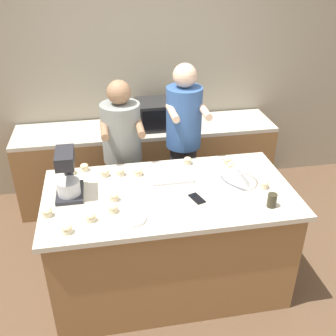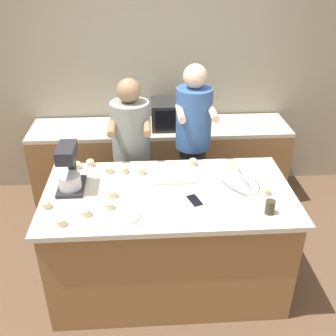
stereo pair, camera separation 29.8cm
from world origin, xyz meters
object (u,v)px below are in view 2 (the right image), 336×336
at_px(cell_phone, 195,200).
at_px(cupcake_7, 61,221).
at_px(person_left, 132,157).
at_px(cupcake_4, 124,169).
at_px(cupcake_0, 236,169).
at_px(cupcake_2, 86,212).
at_px(small_plate, 126,216).
at_px(cupcake_11, 46,204).
at_px(baking_tray, 174,176).
at_px(person_right, 193,148).
at_px(drinking_glass, 270,207).
at_px(cupcake_5, 90,163).
at_px(cupcake_10, 109,169).
at_px(knife, 130,210).
at_px(cupcake_9, 113,193).
at_px(stand_mixer, 69,170).
at_px(cupcake_1, 109,205).
at_px(cupcake_13, 141,170).
at_px(cupcake_12, 233,164).
at_px(microwave_oven, 175,114).
at_px(cupcake_8, 193,162).
at_px(mixing_bowl, 236,178).
at_px(cupcake_3, 266,190).
at_px(cupcake_6, 77,165).

relative_size(cell_phone, cupcake_7, 2.34).
xyz_separation_m(person_left, cupcake_4, (-0.05, -0.48, 0.14)).
bearing_deg(cupcake_0, cupcake_2, -155.93).
distance_m(small_plate, cupcake_11, 0.60).
bearing_deg(baking_tray, small_plate, -125.82).
relative_size(person_right, drinking_glass, 16.55).
bearing_deg(cupcake_11, cell_phone, 1.15).
relative_size(cupcake_5, cupcake_10, 1.00).
xyz_separation_m(small_plate, knife, (0.02, 0.07, -0.01)).
bearing_deg(small_plate, cupcake_9, 112.76).
xyz_separation_m(person_left, stand_mixer, (-0.45, -0.71, 0.27)).
xyz_separation_m(knife, cupcake_1, (-0.15, 0.04, 0.03)).
distance_m(person_left, cupcake_10, 0.53).
bearing_deg(drinking_glass, cupcake_7, -178.06).
xyz_separation_m(cupcake_10, cupcake_13, (0.27, -0.03, 0.00)).
height_order(drinking_glass, cupcake_12, drinking_glass).
distance_m(microwave_oven, cupcake_12, 1.14).
height_order(cupcake_11, cupcake_13, same).
distance_m(cupcake_8, cupcake_9, 0.80).
height_order(person_right, cupcake_10, person_right).
xyz_separation_m(cupcake_10, cupcake_11, (-0.42, -0.48, 0.00)).
relative_size(cupcake_1, cupcake_11, 1.00).
bearing_deg(baking_tray, cell_phone, -69.56).
relative_size(cell_phone, cupcake_0, 2.34).
bearing_deg(baking_tray, microwave_oven, 85.22).
bearing_deg(microwave_oven, cupcake_0, -69.66).
bearing_deg(mixing_bowl, person_right, 107.49).
bearing_deg(cupcake_3, microwave_oven, 111.51).
bearing_deg(cupcake_4, cupcake_6, 166.42).
distance_m(cupcake_0, cupcake_3, 0.37).
bearing_deg(drinking_glass, cupcake_0, 101.26).
height_order(person_right, small_plate, person_right).
bearing_deg(cupcake_1, cupcake_7, -150.06).
bearing_deg(cupcake_1, cupcake_0, 23.74).
relative_size(person_left, cupcake_12, 23.49).
height_order(cupcake_8, cupcake_10, same).
bearing_deg(cupcake_10, stand_mixer, -139.66).
relative_size(mixing_bowl, cupcake_2, 4.17).
bearing_deg(cupcake_0, cell_phone, -135.09).
distance_m(stand_mixer, cupcake_13, 0.59).
bearing_deg(stand_mixer, cupcake_1, -42.68).
xyz_separation_m(person_right, cell_phone, (-0.10, -0.94, 0.04)).
bearing_deg(person_left, person_right, -0.03).
relative_size(baking_tray, cupcake_11, 4.97).
distance_m(small_plate, cupcake_7, 0.44).
bearing_deg(cupcake_10, cupcake_5, 142.93).
relative_size(cupcake_2, cupcake_5, 1.00).
height_order(cupcake_10, cupcake_11, same).
height_order(cupcake_8, cupcake_12, same).
relative_size(stand_mixer, cell_phone, 2.34).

